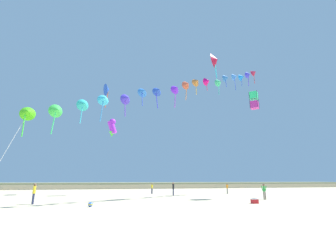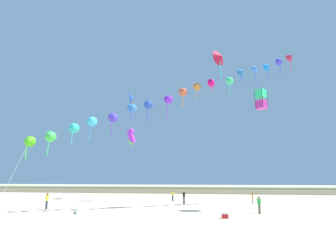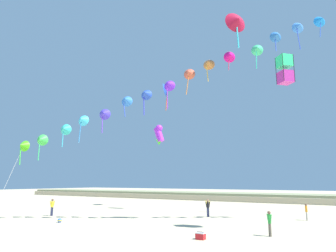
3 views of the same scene
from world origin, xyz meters
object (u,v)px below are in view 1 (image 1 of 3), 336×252
Objects in this scene: beach_cooler at (255,201)px; beach_ball at (90,204)px; person_mid_center at (227,188)px; large_kite_outer_drift at (254,100)px; large_kite_mid_trail at (107,90)px; person_far_right at (34,192)px; person_near_right at (264,190)px; person_far_left at (152,188)px; person_near_left at (173,188)px; large_kite_high_solo at (112,127)px; large_kite_low_lead at (215,60)px.

beach_cooler reaches higher than beach_ball.
large_kite_outer_drift reaches higher than person_mid_center.
beach_ball is at bearing -88.52° from large_kite_mid_trail.
person_far_right is at bearing -156.50° from person_mid_center.
beach_ball is at bearing 177.91° from beach_cooler.
beach_cooler is (19.05, -3.49, -0.81)m from person_far_right.
person_near_right is 1.06× the size of person_far_left.
person_near_left is 0.63× the size of large_kite_high_solo.
person_near_left is 15.63m from large_kite_outer_drift.
person_far_left is (-2.16, 4.70, -0.11)m from person_near_left.
person_far_left is 17.16m from beach_ball.
beach_ball is (-17.45, -2.88, -0.76)m from person_near_right.
large_kite_mid_trail is (-7.66, 2.91, 16.36)m from person_far_left.
person_near_left is at bearing 112.25° from beach_cooler.
person_near_right is 10.31m from person_mid_center.
person_near_right is at bearing -54.64° from large_kite_low_lead.
large_kite_low_lead reaches higher than beach_cooler.
large_kite_mid_trail reaches higher than person_mid_center.
person_far_left reaches higher than person_mid_center.
large_kite_high_solo reaches higher than person_near_right.
person_far_left is 20.83m from large_kite_low_lead.
person_far_right is 0.80× the size of large_kite_outer_drift.
person_near_left is 1.13× the size of person_far_left.
large_kite_high_solo is 1.24× the size of large_kite_outer_drift.
person_mid_center is at bearing 72.37° from beach_cooler.
large_kite_mid_trail is 8.57m from large_kite_high_solo.
person_far_right reaches higher than person_near_left.
beach_ball is (-18.35, -13.15, -0.70)m from person_mid_center.
person_far_left is at bearing 128.96° from person_near_right.
person_near_right is at bearing -121.17° from large_kite_outer_drift.
person_near_left is at bearing 49.28° from beach_ball.
beach_cooler is (6.82, -16.08, -0.68)m from person_far_left.
person_mid_center is 22.59m from beach_ball.
person_far_left is 0.70× the size of large_kite_outer_drift.
large_kite_mid_trail reaches higher than person_near_left.
large_kite_high_solo is (-13.70, 7.51, -8.60)m from large_kite_low_lead.
large_kite_mid_trail is (-18.83, 5.33, 16.37)m from person_mid_center.
person_mid_center reaches higher than beach_cooler.
person_far_right reaches higher than person_mid_center.
large_kite_mid_trail reaches higher than person_far_right.
large_kite_mid_trail is at bearing 127.33° from beach_cooler.
large_kite_outer_drift reaches higher than person_near_left.
person_far_right is 5.92m from beach_ball.
person_near_right is 1.07× the size of person_mid_center.
beach_ball is at bearing -30.58° from person_far_right.
person_far_left reaches higher than beach_cooler.
large_kite_outer_drift is (4.21, -1.92, -6.34)m from large_kite_low_lead.
large_kite_low_lead is 6.66× the size of beach_cooler.
large_kite_low_lead is (-2.90, 4.09, 17.44)m from person_near_right.
person_near_right is 0.42× the size of large_kite_low_lead.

